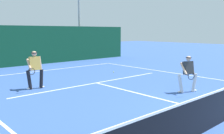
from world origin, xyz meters
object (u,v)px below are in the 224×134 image
player_far (35,68)px  tennis_ball (114,72)px  player_near (188,73)px  light_pole (79,6)px

player_far → tennis_ball: (5.44, 0.87, -0.89)m
player_near → player_far: player_far is taller
player_far → player_near: bearing=142.7°
tennis_ball → light_pole: bearing=69.1°
player_near → player_far: (-4.43, 4.81, 0.09)m
tennis_ball → light_pole: light_pole is taller
player_near → player_far: 6.54m
player_near → light_pole: light_pole is taller
player_near → player_far: bearing=-23.9°
player_near → tennis_ball: player_near is taller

